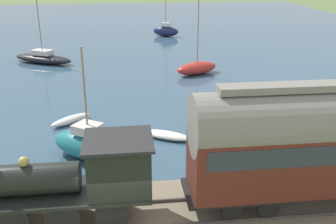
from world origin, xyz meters
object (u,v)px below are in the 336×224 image
at_px(passenger_coach, 329,138).
at_px(rowboat_far_out, 166,135).
at_px(sailboat_teal, 89,144).
at_px(steam_locomotive, 80,175).
at_px(sailboat_black, 43,58).
at_px(sailboat_navy, 166,31).
at_px(sailboat_red, 197,67).
at_px(rowboat_mid_harbor, 71,120).
at_px(rowboat_off_pier, 238,148).

xyz_separation_m(passenger_coach, rowboat_far_out, (7.54, 5.01, -3.01)).
relative_size(sailboat_teal, rowboat_far_out, 1.89).
bearing_deg(steam_locomotive, sailboat_black, 12.89).
height_order(passenger_coach, sailboat_navy, sailboat_navy).
bearing_deg(steam_locomotive, sailboat_teal, 2.11).
bearing_deg(sailboat_black, rowboat_far_out, -123.70).
xyz_separation_m(steam_locomotive, rowboat_far_out, (7.54, -3.81, -2.12)).
relative_size(sailboat_red, rowboat_mid_harbor, 3.66).
height_order(steam_locomotive, rowboat_mid_harbor, steam_locomotive).
bearing_deg(sailboat_teal, passenger_coach, -87.36).
height_order(rowboat_off_pier, rowboat_far_out, rowboat_far_out).
bearing_deg(rowboat_far_out, sailboat_navy, 22.91).
xyz_separation_m(steam_locomotive, sailboat_red, (20.33, -7.92, -1.72)).
bearing_deg(sailboat_black, steam_locomotive, -138.72).
xyz_separation_m(sailboat_black, sailboat_teal, (-20.25, -5.73, 0.26)).
bearing_deg(sailboat_black, passenger_coach, -121.97).
relative_size(steam_locomotive, sailboat_navy, 0.81).
bearing_deg(rowboat_mid_harbor, rowboat_off_pier, -159.52).
height_order(sailboat_red, rowboat_off_pier, sailboat_red).
bearing_deg(rowboat_off_pier, rowboat_mid_harbor, 69.28).
height_order(sailboat_black, rowboat_off_pier, sailboat_black).
bearing_deg(rowboat_far_out, sailboat_red, 11.44).
bearing_deg(rowboat_mid_harbor, steam_locomotive, 147.87).
distance_m(sailboat_teal, rowboat_far_out, 4.46).
distance_m(sailboat_navy, sailboat_red, 18.49).
distance_m(sailboat_navy, sailboat_teal, 33.94).
bearing_deg(rowboat_off_pier, steam_locomotive, 134.97).
xyz_separation_m(sailboat_navy, sailboat_red, (-18.48, -0.63, -0.15)).
bearing_deg(passenger_coach, rowboat_mid_harbor, 45.29).
distance_m(sailboat_teal, rowboat_off_pier, 7.51).
height_order(sailboat_black, sailboat_teal, sailboat_black).
height_order(sailboat_teal, rowboat_mid_harbor, sailboat_teal).
distance_m(steam_locomotive, rowboat_far_out, 8.71).
bearing_deg(sailboat_navy, sailboat_red, -150.79).
height_order(sailboat_navy, sailboat_black, sailboat_navy).
xyz_separation_m(steam_locomotive, sailboat_black, (25.96, 5.94, -1.83)).
height_order(steam_locomotive, sailboat_black, sailboat_black).
height_order(sailboat_black, rowboat_mid_harbor, sailboat_black).
height_order(sailboat_navy, rowboat_far_out, sailboat_navy).
bearing_deg(rowboat_off_pier, sailboat_teal, 96.46).
distance_m(sailboat_black, sailboat_red, 14.96).
distance_m(steam_locomotive, sailboat_red, 21.88).
distance_m(rowboat_off_pier, rowboat_far_out, 4.00).
bearing_deg(rowboat_off_pier, rowboat_far_out, 67.74).
distance_m(sailboat_black, rowboat_mid_harbor, 16.17).
xyz_separation_m(sailboat_red, sailboat_teal, (-14.62, 8.13, 0.15)).
bearing_deg(sailboat_teal, rowboat_far_out, -30.54).
bearing_deg(sailboat_red, sailboat_teal, 125.64).
height_order(sailboat_teal, rowboat_off_pier, sailboat_teal).
distance_m(passenger_coach, sailboat_teal, 10.96).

